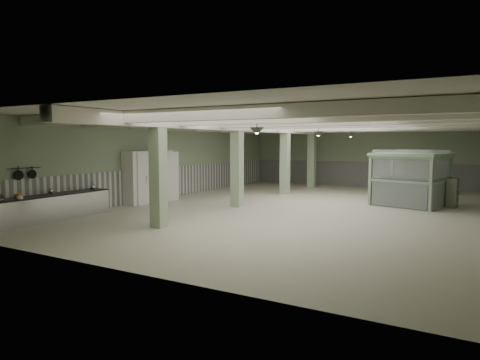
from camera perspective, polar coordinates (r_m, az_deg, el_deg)
The scene contains 32 objects.
floor at distance 17.89m, azimuth 8.19°, elevation -3.71°, with size 20.00×20.00×0.00m, color silver.
ceiling at distance 17.70m, azimuth 8.34°, elevation 7.88°, with size 14.00×20.00×0.02m, color white.
wall_back at distance 27.25m, azimuth 15.95°, elevation 2.97°, with size 14.00×0.02×3.60m, color #90A282.
wall_front at distance 9.17m, azimuth -15.15°, elevation -0.88°, with size 14.00×0.02×3.60m, color #90A282.
wall_left at distance 21.27m, azimuth -9.60°, elevation 2.54°, with size 0.02×20.00×3.60m, color #90A282.
wainscot_left at distance 21.33m, azimuth -9.51°, elevation -0.28°, with size 0.05×19.90×1.50m, color white.
wainscot_back at distance 27.29m, azimuth 15.88°, elevation 0.76°, with size 13.90×0.05×1.50m, color white.
girder at distance 18.75m, azimuth 1.13°, elevation 7.11°, with size 0.45×19.90×0.40m, color white.
beam_a at distance 11.06m, azimuth -6.10°, elevation 8.67°, with size 13.90×0.35×0.32m, color white.
beam_b at distance 13.17m, azimuth 0.32°, elevation 8.13°, with size 13.90×0.35×0.32m, color white.
beam_c at distance 15.39m, azimuth 4.92°, elevation 7.67°, with size 13.90×0.35×0.32m, color white.
beam_d at distance 17.69m, azimuth 8.33°, elevation 7.30°, with size 13.90×0.35×0.32m, color white.
beam_e at distance 20.04m, azimuth 10.94°, elevation 7.00°, with size 13.90×0.35×0.32m, color white.
beam_f at distance 22.42m, azimuth 13.01°, elevation 6.75°, with size 13.90×0.35×0.32m, color white.
beam_g at distance 24.83m, azimuth 14.67°, elevation 6.55°, with size 13.90×0.35×0.32m, color white.
column_a at distance 13.79m, azimuth -10.85°, elevation 1.16°, with size 0.42×0.42×3.60m, color #A5BE99.
column_b at distance 17.89m, azimuth -0.40°, elevation 2.14°, with size 0.42×0.42×3.60m, color #A5BE99.
column_c at distance 22.35m, azimuth 6.02°, elevation 2.71°, with size 0.42×0.42×3.60m, color #A5BE99.
column_d at distance 26.06m, azimuth 9.55°, elevation 3.00°, with size 0.42×0.42×3.60m, color #A5BE99.
hook_rail at distance 16.06m, azimuth -26.79°, elevation 1.43°, with size 0.02×0.02×1.20m, color black.
pendant_front at distance 12.92m, azimuth 2.27°, elevation 6.54°, with size 0.44×0.44×0.22m, color #2D3A2B.
pendant_mid at distance 17.98m, azimuth 10.39°, elevation 6.06°, with size 0.44×0.44×0.22m, color #2D3A2B.
pendant_back at distance 22.76m, azimuth 14.56°, elevation 5.76°, with size 0.44×0.44×0.22m, color #2D3A2B.
prep_counter at distance 16.22m, azimuth -24.07°, elevation -3.37°, with size 0.82×4.69×0.91m.
pitcher_near at distance 16.29m, azimuth -23.94°, elevation -1.32°, with size 0.17×0.20×0.26m, color #ACABB0, non-canonical shape.
pitcher_far at distance 17.13m, azimuth -19.05°, elevation -0.77°, with size 0.21×0.24×0.31m, color #ACABB0, non-canonical shape.
orange_bowl at distance 15.35m, azimuth -27.43°, elevation -2.11°, with size 0.28×0.28×0.10m, color #B2B2B7.
skillet_near at distance 15.89m, azimuth -27.42°, elevation 0.58°, with size 0.32×0.32×0.04m, color black.
skillet_far at distance 16.17m, azimuth -25.96°, elevation 0.70°, with size 0.30×0.30×0.04m, color black.
walkin_cooler at distance 19.70m, azimuth -12.01°, elevation 0.63°, with size 0.94×2.67×2.45m.
guard_booth at distance 19.64m, azimuth 21.75°, elevation 1.39°, with size 3.32×3.01×2.39m.
filing_cabinet at distance 19.85m, azimuth 26.45°, elevation -1.52°, with size 0.40×0.57×1.24m, color #636655.
Camera 1 is at (6.43, -16.47, 2.73)m, focal length 32.00 mm.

